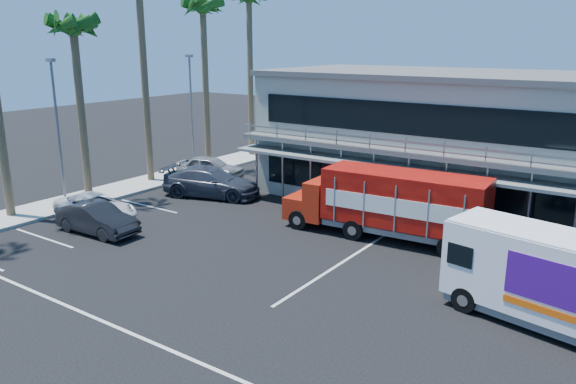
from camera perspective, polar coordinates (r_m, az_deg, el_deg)
The scene contains 14 objects.
ground at distance 22.41m, azimuth -2.75°, elevation -8.41°, with size 120.00×120.00×0.00m, color black.
building at distance 33.06m, azimuth 17.52°, elevation 5.20°, with size 22.40×12.00×7.30m.
curb_strip at distance 36.53m, azimuth -15.84°, elevation 0.47°, with size 3.00×32.00×0.16m, color #A5A399.
palm_c at distance 33.56m, azimuth -20.93°, elevation 14.61°, with size 2.80×2.80×10.75m.
palm_e at distance 40.04m, azimuth -8.63°, elevation 17.26°, with size 2.80×2.80×12.25m.
palm_f at distance 44.51m, azimuth -3.98°, elevation 18.31°, with size 2.80×2.80×13.25m.
light_pole_near at distance 32.17m, azimuth -22.35°, elevation 6.04°, with size 0.50×0.25×8.09m.
light_pole_far at distance 38.47m, azimuth -9.78°, elevation 8.25°, with size 0.50×0.25×8.09m.
red_truck at distance 26.19m, azimuth 10.35°, elevation -1.04°, with size 9.69×2.87×3.22m.
white_van at distance 19.83m, azimuth 24.97°, elevation -7.91°, with size 6.72×3.38×3.13m.
parked_car_b at distance 28.34m, azimuth -18.86°, elevation -2.58°, with size 1.54×4.43×1.46m, color black.
parked_car_c at distance 30.48m, azimuth -18.94°, elevation -1.48°, with size 2.23×4.83×1.34m, color silver.
parked_car_d at distance 33.50m, azimuth -7.79°, elevation 0.98°, with size 2.38×5.86×1.70m, color #2F333F.
parked_car_e at distance 37.79m, azimuth -7.89°, elevation 2.47°, with size 1.84×4.56×1.56m, color gray.
Camera 1 is at (12.57, -16.27, 8.92)m, focal length 35.00 mm.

